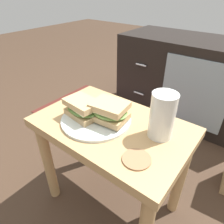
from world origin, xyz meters
TOP-DOWN VIEW (x-y plane):
  - ground_plane at (0.00, 0.00)m, footprint 8.00×8.00m
  - side_table at (0.00, 0.00)m, footprint 0.56×0.36m
  - tv_cabinet at (-0.04, 0.95)m, footprint 0.96×0.46m
  - area_rug at (-0.46, 0.53)m, footprint 1.08×0.64m
  - plate at (-0.06, -0.02)m, footprint 0.26×0.26m
  - sandwich_front at (-0.11, -0.04)m, footprint 0.15×0.11m
  - sandwich_back at (-0.01, -0.00)m, footprint 0.14×0.12m
  - beer_glass at (0.16, 0.05)m, footprint 0.08×0.08m
  - coaster at (0.17, -0.09)m, footprint 0.09×0.09m

SIDE VIEW (x-z plane):
  - ground_plane at x=0.00m, z-range 0.00..0.00m
  - area_rug at x=-0.46m, z-range 0.00..0.01m
  - tv_cabinet at x=-0.04m, z-range 0.00..0.58m
  - side_table at x=0.00m, z-range 0.14..0.60m
  - coaster at x=0.17m, z-range 0.46..0.47m
  - plate at x=-0.06m, z-range 0.46..0.47m
  - sandwich_front at x=-0.11m, z-range 0.47..0.54m
  - sandwich_back at x=-0.01m, z-range 0.48..0.54m
  - beer_glass at x=0.16m, z-range 0.46..0.61m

